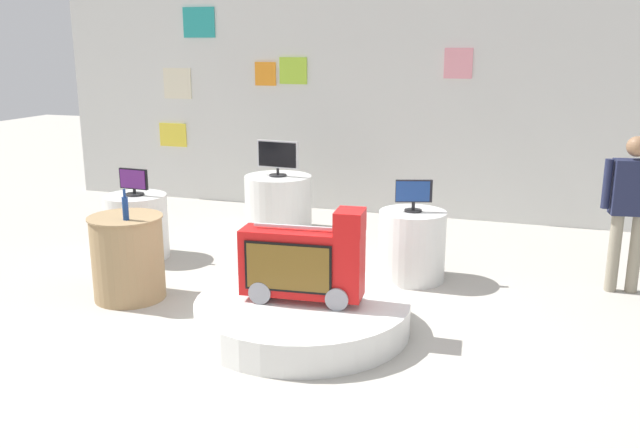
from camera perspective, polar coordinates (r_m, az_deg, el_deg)
The scene contains 13 objects.
ground_plane at distance 6.09m, azimuth -1.69°, elevation -9.02°, with size 30.00×30.00×0.00m, color #B2ADA3.
back_wall_display at distance 10.00m, azimuth 7.23°, elevation 10.10°, with size 11.10×0.13×3.31m.
main_display_pedestal at distance 6.10m, azimuth -1.45°, elevation -7.59°, with size 1.89×1.89×0.28m, color silver.
novelty_firetruck_tv at distance 5.92m, azimuth -1.30°, elevation -3.32°, with size 1.08×0.43×0.84m.
display_pedestal_left_rear at distance 8.35m, azimuth -14.99°, elevation -0.18°, with size 0.73×0.73×0.75m, color silver.
tv_on_left_rear at distance 8.23m, azimuth -15.25°, elevation 3.39°, with size 0.37×0.22×0.31m.
display_pedestal_center_rear at distance 9.23m, azimuth -3.49°, elevation 1.73°, with size 0.90×0.90×0.75m, color silver.
tv_on_center_rear at distance 9.11m, azimuth -3.56°, elevation 5.61°, with size 0.59×0.23×0.47m.
display_pedestal_right_rear at distance 7.36m, azimuth 7.65°, elevation -1.79°, with size 0.71×0.71×0.75m, color silver.
tv_on_right_rear at distance 7.22m, azimuth 7.79°, elevation 2.49°, with size 0.38×0.18×0.34m.
side_table_round at distance 7.00m, azimuth -15.70°, elevation -2.64°, with size 0.72×0.72×0.84m.
bottle_on_side_table at distance 6.72m, azimuth -15.89°, elevation 1.33°, with size 0.06×0.06×0.30m.
shopper_browsing_near_truck at distance 7.45m, azimuth 24.42°, elevation 1.61°, with size 0.55×0.26×1.59m.
Camera 1 is at (1.91, -5.23, 2.46)m, focal length 38.47 mm.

